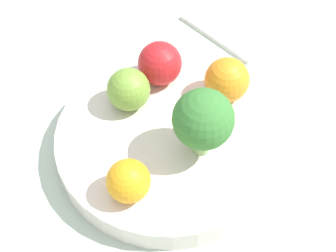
% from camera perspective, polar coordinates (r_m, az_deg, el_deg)
% --- Properties ---
extents(ground_plane, '(6.00, 6.00, 0.00)m').
position_cam_1_polar(ground_plane, '(0.53, 0.00, -3.97)').
color(ground_plane, gray).
extents(table_surface, '(1.20, 1.20, 0.02)m').
position_cam_1_polar(table_surface, '(0.53, 0.00, -3.36)').
color(table_surface, '#B2C6B2').
rests_on(table_surface, ground_plane).
extents(bowl, '(0.24, 0.24, 0.03)m').
position_cam_1_polar(bowl, '(0.51, 0.00, -1.74)').
color(bowl, silver).
rests_on(bowl, table_surface).
extents(broccoli, '(0.06, 0.06, 0.08)m').
position_cam_1_polar(broccoli, '(0.44, 4.31, 0.72)').
color(broccoli, '#99C17A').
rests_on(broccoli, bowl).
extents(apple_red, '(0.05, 0.05, 0.05)m').
position_cam_1_polar(apple_red, '(0.50, -5.13, 4.23)').
color(apple_red, olive).
rests_on(apple_red, bowl).
extents(apple_green, '(0.05, 0.05, 0.05)m').
position_cam_1_polar(apple_green, '(0.53, -1.00, 7.64)').
color(apple_green, red).
rests_on(apple_green, bowl).
extents(orange_front, '(0.04, 0.04, 0.04)m').
position_cam_1_polar(orange_front, '(0.44, -4.85, -6.69)').
color(orange_front, orange).
rests_on(orange_front, bowl).
extents(orange_back, '(0.05, 0.05, 0.05)m').
position_cam_1_polar(orange_back, '(0.51, 7.20, 5.60)').
color(orange_back, orange).
rests_on(orange_back, bowl).
extents(napkin, '(0.12, 0.13, 0.01)m').
position_cam_1_polar(napkin, '(0.67, 8.72, 12.48)').
color(napkin, white).
rests_on(napkin, table_surface).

